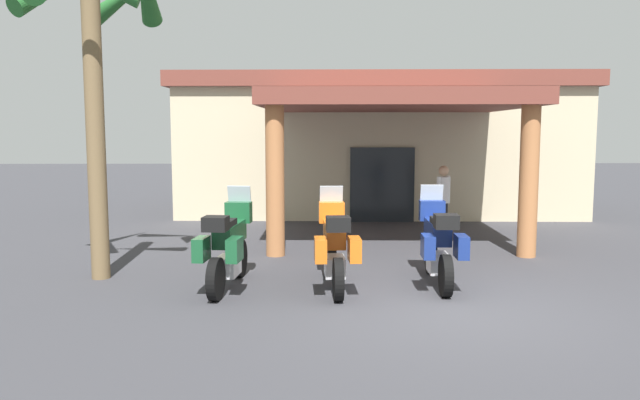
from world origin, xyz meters
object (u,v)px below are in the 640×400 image
Objects in this scene: motorcycle_blue at (438,243)px; pedestrian at (443,197)px; palm_tree_roadside at (91,30)px; motorcycle_green at (228,246)px; motorcycle_orange at (335,246)px; motel_building at (376,143)px.

motorcycle_blue is 1.27× the size of pedestrian.
palm_tree_roadside reaches higher than motorcycle_blue.
motorcycle_green is at bearing 95.51° from motorcycle_blue.
pedestrian is (4.53, 4.53, 0.32)m from motorcycle_green.
motorcycle_green is at bearing 86.34° from pedestrian.
motorcycle_orange is 1.00× the size of motorcycle_blue.
palm_tree_roadside is at bearing 79.02° from motorcycle_green.
motorcycle_green is 1.00× the size of motorcycle_blue.
palm_tree_roadside is at bearing -120.70° from motel_building.
pedestrian reaches higher than motorcycle_blue.
pedestrian is (1.05, 4.39, 0.32)m from motorcycle_blue.
motorcycle_blue is at bearing -84.68° from motorcycle_orange.
pedestrian is at bearing -10.38° from motorcycle_blue.
motorcycle_orange is (-1.80, -9.77, -1.48)m from motel_building.
motel_building is 5.66× the size of motorcycle_orange.
motorcycle_blue is (1.74, 0.20, 0.00)m from motorcycle_orange.
motorcycle_blue is (-0.06, -9.56, -1.48)m from motel_building.
motorcycle_blue is 4.53m from pedestrian.
motorcycle_orange is at bearing 99.77° from motorcycle_blue.
motorcycle_green is at bearing 86.77° from motorcycle_orange.
pedestrian is at bearing -32.60° from motorcycle_orange.
motorcycle_blue is at bearing -80.27° from motorcycle_green.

